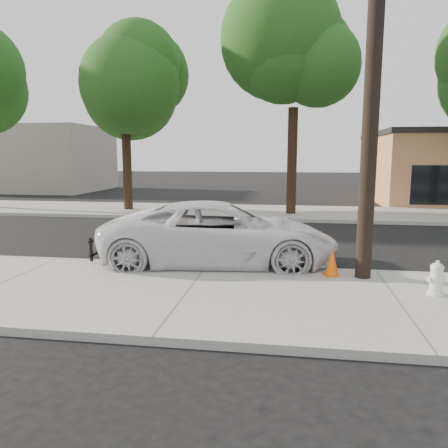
{
  "coord_description": "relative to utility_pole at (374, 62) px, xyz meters",
  "views": [
    {
      "loc": [
        1.99,
        -12.4,
        2.83
      ],
      "look_at": [
        0.24,
        -1.07,
        1.0
      ],
      "focal_mm": 35.0,
      "sensor_mm": 36.0,
      "label": 1
    }
  ],
  "objects": [
    {
      "name": "ground",
      "position": [
        -3.6,
        2.7,
        -4.7
      ],
      "size": [
        120.0,
        120.0,
        0.0
      ],
      "primitive_type": "plane",
      "color": "black",
      "rests_on": "ground"
    },
    {
      "name": "near_sidewalk",
      "position": [
        -3.6,
        -1.6,
        -4.62
      ],
      "size": [
        90.0,
        4.4,
        0.15
      ],
      "primitive_type": "cube",
      "color": "gray",
      "rests_on": "ground"
    },
    {
      "name": "far_sidewalk",
      "position": [
        -3.6,
        11.2,
        -4.62
      ],
      "size": [
        90.0,
        5.0,
        0.15
      ],
      "primitive_type": "cube",
      "color": "gray",
      "rests_on": "ground"
    },
    {
      "name": "curb_near",
      "position": [
        -3.6,
        0.6,
        -4.62
      ],
      "size": [
        90.0,
        0.12,
        0.16
      ],
      "primitive_type": "cube",
      "color": "#9E9B93",
      "rests_on": "ground"
    },
    {
      "name": "building_far",
      "position": [
        -23.6,
        22.7,
        -2.2
      ],
      "size": [
        14.0,
        8.0,
        5.0
      ],
      "primitive_type": "cube",
      "color": "gray",
      "rests_on": "ground"
    },
    {
      "name": "utility_pole",
      "position": [
        0.0,
        0.0,
        0.0
      ],
      "size": [
        1.4,
        0.34,
        9.0
      ],
      "color": "black",
      "rests_on": "near_sidewalk"
    },
    {
      "name": "tree_b",
      "position": [
        -9.41,
        10.76,
        1.45
      ],
      "size": [
        4.34,
        4.2,
        8.45
      ],
      "color": "black",
      "rests_on": "far_sidewalk"
    },
    {
      "name": "tree_c",
      "position": [
        -1.38,
        10.34,
        2.21
      ],
      "size": [
        4.96,
        4.8,
        9.55
      ],
      "color": "black",
      "rests_on": "far_sidewalk"
    },
    {
      "name": "police_cruiser",
      "position": [
        -3.39,
        1.14,
        -3.87
      ],
      "size": [
        6.2,
        3.38,
        1.65
      ],
      "primitive_type": "imported",
      "rotation": [
        0.0,
        0.0,
        1.68
      ],
      "color": "silver",
      "rests_on": "ground"
    },
    {
      "name": "fire_hydrant",
      "position": [
        1.19,
        -1.07,
        -4.24
      ],
      "size": [
        0.34,
        0.31,
        0.64
      ],
      "rotation": [
        0.0,
        0.0,
        0.26
      ],
      "color": "silver",
      "rests_on": "near_sidewalk"
    },
    {
      "name": "traffic_cone",
      "position": [
        -0.67,
        0.04,
        -4.23
      ],
      "size": [
        0.43,
        0.43,
        0.65
      ],
      "rotation": [
        0.0,
        0.0,
        0.34
      ],
      "color": "#F35D0C",
      "rests_on": "near_sidewalk"
    }
  ]
}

